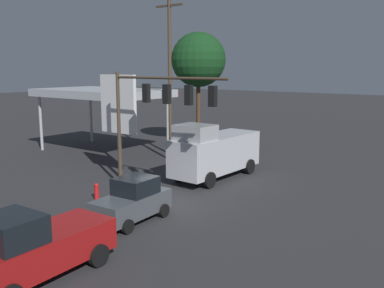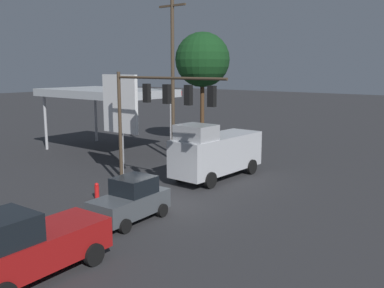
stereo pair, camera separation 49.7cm
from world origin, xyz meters
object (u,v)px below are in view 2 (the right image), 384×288
at_px(delivery_truck, 216,152).
at_px(fire_hydrant, 97,191).
at_px(traffic_signal_assembly, 159,103).
at_px(street_tree, 202,60).
at_px(utility_pole, 173,77).
at_px(price_sign, 120,107).
at_px(pickup_parked, 28,246).
at_px(hatchback_crossing, 131,200).

distance_m(delivery_truck, fire_hydrant, 7.90).
xyz_separation_m(traffic_signal_assembly, delivery_truck, (-0.34, -4.79, -3.32)).
bearing_deg(street_tree, utility_pole, 107.71).
bearing_deg(price_sign, pickup_parked, 124.30).
relative_size(utility_pole, street_tree, 1.19).
bearing_deg(traffic_signal_assembly, fire_hydrant, 51.19).
relative_size(utility_pole, pickup_parked, 2.23).
distance_m(hatchback_crossing, pickup_parked, 6.02).
relative_size(traffic_signal_assembly, utility_pole, 0.63).
xyz_separation_m(pickup_parked, fire_hydrant, (5.09, -6.98, -0.67)).
distance_m(price_sign, pickup_parked, 13.70).
xyz_separation_m(price_sign, fire_hydrant, (-2.39, 3.99, -4.03)).
bearing_deg(utility_pole, traffic_signal_assembly, 125.82).
bearing_deg(street_tree, traffic_signal_assembly, 118.13).
distance_m(pickup_parked, fire_hydrant, 8.67).
bearing_deg(hatchback_crossing, pickup_parked, 9.85).
bearing_deg(fire_hydrant, pickup_parked, 126.11).
bearing_deg(utility_pole, street_tree, -72.29).
height_order(traffic_signal_assembly, hatchback_crossing, traffic_signal_assembly).
bearing_deg(delivery_truck, hatchback_crossing, 10.50).
xyz_separation_m(delivery_truck, pickup_parked, (-2.65, 14.38, -0.58)).
relative_size(price_sign, fire_hydrant, 7.32).
bearing_deg(pickup_parked, traffic_signal_assembly, -165.05).
bearing_deg(hatchback_crossing, fire_hydrant, -109.56).
xyz_separation_m(price_sign, street_tree, (2.72, -12.10, 3.04)).
height_order(delivery_truck, street_tree, street_tree).
bearing_deg(fire_hydrant, utility_pole, -72.45).
height_order(pickup_parked, fire_hydrant, pickup_parked).
bearing_deg(delivery_truck, price_sign, -53.04).
distance_m(utility_pole, pickup_parked, 19.37).
bearing_deg(price_sign, hatchback_crossing, 140.26).
bearing_deg(delivery_truck, traffic_signal_assembly, -2.33).
relative_size(hatchback_crossing, fire_hydrant, 4.41).
xyz_separation_m(utility_pole, street_tree, (2.00, -6.27, 1.32)).
xyz_separation_m(hatchback_crossing, delivery_truck, (1.31, -8.51, 0.75)).
xyz_separation_m(traffic_signal_assembly, hatchback_crossing, (-1.65, 3.72, -4.06)).
height_order(delivery_truck, pickup_parked, delivery_truck).
relative_size(hatchback_crossing, delivery_truck, 0.57).
xyz_separation_m(traffic_signal_assembly, price_sign, (4.49, -1.39, -0.55)).
bearing_deg(street_tree, hatchback_crossing, 117.24).
distance_m(delivery_truck, pickup_parked, 14.64).
height_order(traffic_signal_assembly, pickup_parked, traffic_signal_assembly).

